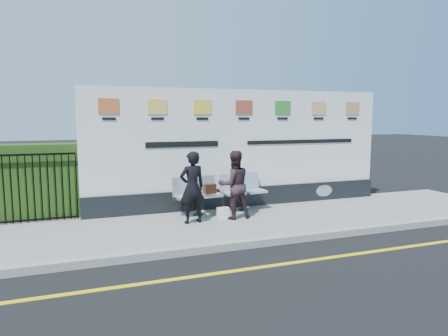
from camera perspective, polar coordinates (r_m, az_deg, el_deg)
name	(u,v)px	position (r m, az deg, el deg)	size (l,w,h in m)	color
ground	(302,262)	(7.03, 11.03, -13.02)	(80.00, 80.00, 0.00)	black
pavement	(244,222)	(9.15, 2.93, -7.71)	(14.00, 3.00, 0.12)	gray
kerb	(275,241)	(7.84, 7.24, -10.26)	(14.00, 0.18, 0.14)	gray
yellow_line	(302,262)	(7.03, 11.03, -12.99)	(14.00, 0.10, 0.01)	yellow
billboard	(242,156)	(10.32, 2.65, 1.69)	(8.00, 0.30, 3.00)	black
hedge	(29,181)	(10.12, -26.11, -1.73)	(2.35, 0.70, 1.70)	#274514
railing	(27,188)	(9.69, -26.37, -2.60)	(2.05, 0.06, 1.54)	black
bench	(222,203)	(9.68, -0.35, -4.98)	(2.31, 0.60, 0.50)	silver
woman_left	(192,187)	(8.70, -4.57, -2.77)	(0.58, 0.38, 1.58)	black
woman_right	(234,185)	(9.07, 1.45, -2.40)	(0.76, 0.59, 1.56)	#301F24
handbag_brown	(210,189)	(9.49, -2.02, -3.00)	(0.29, 0.13, 0.23)	black
carrier_bag_white	(223,213)	(9.13, -0.13, -6.49)	(0.26, 0.16, 0.26)	white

